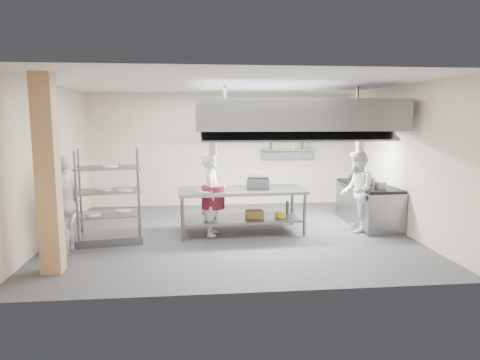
{
  "coord_description": "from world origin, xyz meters",
  "views": [
    {
      "loc": [
        -0.7,
        -8.46,
        2.34
      ],
      "look_at": [
        0.19,
        0.2,
        1.08
      ],
      "focal_mm": 32.0,
      "sensor_mm": 36.0,
      "label": 1
    }
  ],
  "objects": [
    {
      "name": "ceiling",
      "position": [
        0.0,
        0.0,
        3.0
      ],
      "size": [
        7.0,
        7.0,
        0.0
      ],
      "primitive_type": "plane",
      "rotation": [
        3.14,
        0.0,
        0.0
      ],
      "color": "silver",
      "rests_on": "wall_back"
    },
    {
      "name": "griddle",
      "position": [
        0.56,
        0.12,
        1.02
      ],
      "size": [
        0.51,
        0.42,
        0.22
      ],
      "primitive_type": "cube",
      "rotation": [
        0.0,
        0.0,
        -0.16
      ],
      "color": "slate",
      "rests_on": "island_worktop"
    },
    {
      "name": "island_undershelf",
      "position": [
        0.21,
        0.07,
        0.3
      ],
      "size": [
        2.4,
        1.07,
        0.04
      ],
      "primitive_type": "cube",
      "rotation": [
        0.0,
        0.0,
        0.05
      ],
      "color": "slate",
      "rests_on": "island"
    },
    {
      "name": "column",
      "position": [
        -2.9,
        -1.9,
        1.5
      ],
      "size": [
        0.3,
        0.3,
        3.0
      ],
      "primitive_type": "cube",
      "color": "tan",
      "rests_on": "floor"
    },
    {
      "name": "hood_strip_a",
      "position": [
        0.4,
        0.4,
        2.08
      ],
      "size": [
        1.6,
        0.12,
        0.04
      ],
      "primitive_type": "cube",
      "color": "white",
      "rests_on": "exhaust_hood"
    },
    {
      "name": "cooking_range",
      "position": [
        3.08,
        0.5,
        0.42
      ],
      "size": [
        0.8,
        2.0,
        0.84
      ],
      "primitive_type": "cube",
      "color": "slate",
      "rests_on": "floor"
    },
    {
      "name": "island",
      "position": [
        0.21,
        0.07,
        0.46
      ],
      "size": [
        2.61,
        1.19,
        0.91
      ],
      "primitive_type": null,
      "rotation": [
        0.0,
        0.0,
        0.05
      ],
      "color": "gray",
      "rests_on": "floor"
    },
    {
      "name": "hood_strip_b",
      "position": [
        2.2,
        0.4,
        2.08
      ],
      "size": [
        1.6,
        0.12,
        0.04
      ],
      "primitive_type": "cube",
      "color": "white",
      "rests_on": "exhaust_hood"
    },
    {
      "name": "wall_back",
      "position": [
        0.0,
        3.0,
        1.5
      ],
      "size": [
        7.0,
        0.0,
        7.0
      ],
      "primitive_type": "plane",
      "rotation": [
        1.57,
        0.0,
        0.0
      ],
      "color": "#BDAD96",
      "rests_on": "ground"
    },
    {
      "name": "pass_rack",
      "position": [
        -2.34,
        -0.35,
        0.89
      ],
      "size": [
        1.27,
        0.86,
        1.77
      ],
      "primitive_type": null,
      "rotation": [
        0.0,
        0.0,
        0.15
      ],
      "color": "slate",
      "rests_on": "floor"
    },
    {
      "name": "island_worktop",
      "position": [
        0.21,
        0.07,
        0.88
      ],
      "size": [
        2.61,
        1.19,
        0.06
      ],
      "primitive_type": "cube",
      "rotation": [
        0.0,
        0.0,
        0.05
      ],
      "color": "gray",
      "rests_on": "island"
    },
    {
      "name": "wall_shelf",
      "position": [
        1.8,
        2.84,
        1.5
      ],
      "size": [
        1.5,
        0.28,
        0.04
      ],
      "primitive_type": "cube",
      "color": "gray",
      "rests_on": "wall_back"
    },
    {
      "name": "wall_right",
      "position": [
        3.5,
        0.0,
        1.5
      ],
      "size": [
        0.0,
        6.0,
        6.0
      ],
      "primitive_type": "plane",
      "rotation": [
        1.57,
        0.0,
        -1.57
      ],
      "color": "#BDAD96",
      "rests_on": "ground"
    },
    {
      "name": "exhaust_hood",
      "position": [
        1.3,
        0.4,
        2.4
      ],
      "size": [
        4.0,
        2.5,
        0.6
      ],
      "primitive_type": "cube",
      "color": "gray",
      "rests_on": "ceiling"
    },
    {
      "name": "stockpot",
      "position": [
        3.01,
        0.29,
        0.99
      ],
      "size": [
        0.25,
        0.25,
        0.17
      ],
      "primitive_type": "cylinder",
      "color": "gray",
      "rests_on": "range_top"
    },
    {
      "name": "plate_stack",
      "position": [
        -2.34,
        -0.35,
        0.57
      ],
      "size": [
        0.28,
        0.28,
        0.05
      ],
      "primitive_type": "cylinder",
      "color": "white",
      "rests_on": "pass_rack"
    },
    {
      "name": "chef_head",
      "position": [
        -0.4,
        -0.03,
        0.83
      ],
      "size": [
        0.46,
        0.64,
        1.65
      ],
      "primitive_type": "imported",
      "rotation": [
        0.0,
        0.0,
        1.45
      ],
      "color": "silver",
      "rests_on": "floor"
    },
    {
      "name": "chef_line",
      "position": [
        2.6,
        -0.04,
        0.84
      ],
      "size": [
        0.88,
        0.99,
        1.69
      ],
      "primitive_type": "imported",
      "rotation": [
        0.0,
        0.0,
        -1.92
      ],
      "color": "white",
      "rests_on": "floor"
    },
    {
      "name": "wicker_basket",
      "position": [
        0.47,
        0.02,
        0.4
      ],
      "size": [
        0.35,
        0.24,
        0.15
      ],
      "primitive_type": "cube",
      "rotation": [
        0.0,
        0.0,
        0.0
      ],
      "color": "olive",
      "rests_on": "island_undershelf"
    },
    {
      "name": "wall_left",
      "position": [
        -3.5,
        0.0,
        1.5
      ],
      "size": [
        0.0,
        6.0,
        6.0
      ],
      "primitive_type": "plane",
      "rotation": [
        1.57,
        0.0,
        1.57
      ],
      "color": "#BDAD96",
      "rests_on": "ground"
    },
    {
      "name": "floor",
      "position": [
        0.0,
        0.0,
        0.0
      ],
      "size": [
        7.0,
        7.0,
        0.0
      ],
      "primitive_type": "plane",
      "color": "#38383A",
      "rests_on": "ground"
    },
    {
      "name": "range_top",
      "position": [
        3.08,
        0.5,
        0.87
      ],
      "size": [
        0.78,
        1.96,
        0.06
      ],
      "primitive_type": "cube",
      "color": "black",
      "rests_on": "cooking_range"
    },
    {
      "name": "chef_plating",
      "position": [
        -3.0,
        -0.88,
        0.85
      ],
      "size": [
        0.5,
        1.03,
        1.7
      ],
      "primitive_type": "imported",
      "rotation": [
        0.0,
        0.0,
        -1.66
      ],
      "color": "silver",
      "rests_on": "floor"
    }
  ]
}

